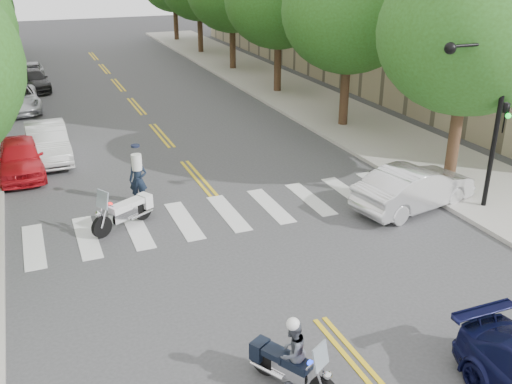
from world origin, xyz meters
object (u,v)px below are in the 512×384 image
officer_standing (138,180)px  convertible (414,188)px  motorcycle_police (290,356)px  motorcycle_parked (127,211)px

officer_standing → convertible: size_ratio=0.38×
motorcycle_police → motorcycle_parked: size_ratio=0.88×
motorcycle_parked → officer_standing: officer_standing is taller
motorcycle_police → motorcycle_parked: motorcycle_police is taller
motorcycle_parked → officer_standing: size_ratio=1.23×
motorcycle_police → convertible: (7.66, 6.27, 0.01)m
motorcycle_parked → convertible: (9.30, -2.34, 0.23)m
motorcycle_police → officer_standing: bearing=-114.6°
motorcycle_parked → officer_standing: bearing=-52.8°
convertible → motorcycle_parked: bearing=64.5°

